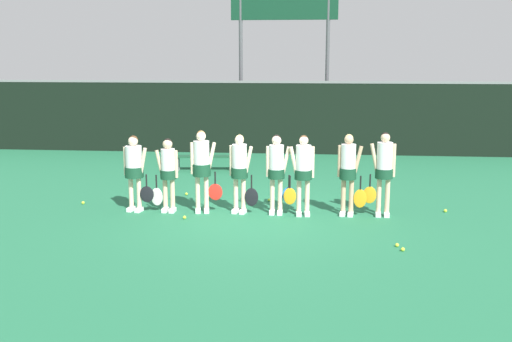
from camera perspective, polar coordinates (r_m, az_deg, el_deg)
name	(u,v)px	position (r m, az deg, el deg)	size (l,w,h in m)	color
ground_plane	(253,213)	(13.06, -0.27, -4.05)	(140.00, 140.00, 0.00)	#216642
fence_windscreen	(277,117)	(20.88, 2.03, 5.14)	(60.00, 0.08, 2.53)	black
scoreboard	(284,17)	(22.80, 2.70, 14.45)	(3.95, 0.15, 6.07)	#515156
bench_courtside	(205,158)	(17.89, -4.87, 1.28)	(2.00, 0.55, 0.45)	#19472D
player_0	(134,167)	(13.29, -11.52, 0.40)	(0.68, 0.41, 1.68)	beige
player_1	(168,169)	(13.13, -8.39, 0.16)	(0.62, 0.35, 1.63)	beige
player_2	(202,164)	(12.98, -5.18, 0.65)	(0.68, 0.39, 1.80)	beige
player_3	(240,168)	(12.88, -1.55, 0.31)	(0.64, 0.36, 1.72)	beige
player_4	(277,168)	(12.80, 1.99, 0.30)	(0.65, 0.36, 1.73)	beige
player_5	(303,169)	(12.72, 4.51, 0.23)	(0.64, 0.37, 1.73)	beige
player_6	(348,168)	(12.81, 8.79, 0.24)	(0.62, 0.35, 1.76)	tan
player_7	(384,167)	(12.90, 12.09, 0.37)	(0.65, 0.37, 1.81)	beige
tennis_ball_0	(397,245)	(11.11, 13.29, -6.88)	(0.07, 0.07, 0.07)	#CCE033
tennis_ball_1	(403,249)	(10.89, 13.81, -7.26)	(0.07, 0.07, 0.07)	#CCE033
tennis_ball_2	(237,194)	(14.69, -1.86, -2.22)	(0.07, 0.07, 0.07)	#CCE033
tennis_ball_3	(186,194)	(14.83, -6.64, -2.18)	(0.07, 0.07, 0.07)	#CCE033
tennis_ball_4	(185,217)	(12.69, -6.82, -4.41)	(0.07, 0.07, 0.07)	#CCE033
tennis_ball_5	(83,203)	(14.41, -16.15, -2.92)	(0.07, 0.07, 0.07)	#CCE033
tennis_ball_6	(445,211)	(13.78, 17.59, -3.63)	(0.07, 0.07, 0.07)	#CCE033
tennis_ball_7	(269,200)	(14.13, 1.26, -2.77)	(0.06, 0.06, 0.06)	#CCE033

